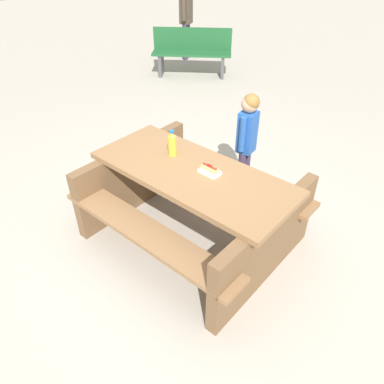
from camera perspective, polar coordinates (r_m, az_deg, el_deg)
name	(u,v)px	position (r m, az deg, el deg)	size (l,w,h in m)	color
ground_plane	(192,236)	(3.58, 0.00, -6.79)	(30.00, 30.00, 0.00)	#ADA599
picnic_table	(192,199)	(3.29, 0.00, -1.13)	(2.05, 1.74, 0.75)	olive
soda_bottle	(172,144)	(3.28, -3.08, 7.47)	(0.07, 0.07, 0.25)	yellow
hotdog_tray	(210,170)	(3.06, 2.77, 3.39)	(0.20, 0.14, 0.08)	white
child_in_coat	(247,133)	(3.81, 8.58, 9.10)	(0.21, 0.27, 1.13)	#3F334C
park_bench_near	(192,51)	(7.55, -0.01, 21.01)	(1.30, 1.38, 0.85)	#1E592D
bystander_adult	(186,8)	(8.47, -0.93, 26.68)	(0.32, 0.34, 1.60)	#3F334C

